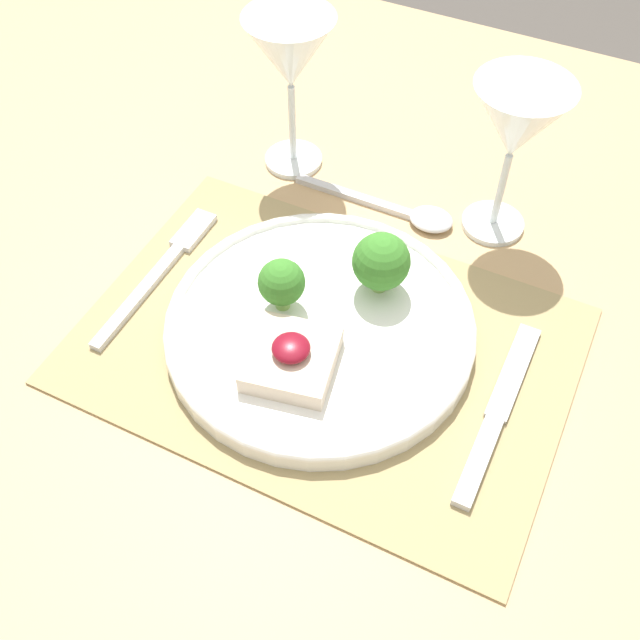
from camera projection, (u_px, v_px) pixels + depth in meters
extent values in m
plane|color=#4C4742|center=(323.00, 602.00, 1.27)|extent=(8.00, 8.00, 0.00)
cube|color=tan|center=(325.00, 356.00, 0.71)|extent=(1.48, 1.21, 0.03)
cylinder|color=tan|center=(136.00, 146.00, 1.48)|extent=(0.06, 0.06, 0.69)
cube|color=#9E895B|center=(325.00, 345.00, 0.70)|extent=(0.45, 0.31, 0.00)
cylinder|color=white|center=(320.00, 328.00, 0.70)|extent=(0.29, 0.29, 0.02)
torus|color=white|center=(320.00, 323.00, 0.69)|extent=(0.29, 0.29, 0.01)
cube|color=beige|center=(292.00, 359.00, 0.66)|extent=(0.09, 0.09, 0.02)
ellipsoid|color=maroon|center=(291.00, 348.00, 0.64)|extent=(0.03, 0.03, 0.01)
cylinder|color=#84B256|center=(379.00, 282.00, 0.71)|extent=(0.01, 0.01, 0.02)
sphere|color=#387A28|center=(381.00, 262.00, 0.69)|extent=(0.05, 0.05, 0.05)
cylinder|color=#84B256|center=(283.00, 300.00, 0.70)|extent=(0.01, 0.01, 0.02)
sphere|color=#387A28|center=(282.00, 282.00, 0.68)|extent=(0.04, 0.04, 0.04)
cube|color=silver|center=(139.00, 295.00, 0.73)|extent=(0.01, 0.14, 0.01)
cube|color=silver|center=(194.00, 230.00, 0.79)|extent=(0.02, 0.06, 0.01)
cube|color=silver|center=(478.00, 461.00, 0.62)|extent=(0.02, 0.09, 0.01)
cube|color=silver|center=(514.00, 371.00, 0.67)|extent=(0.02, 0.11, 0.00)
cube|color=silver|center=(354.00, 197.00, 0.82)|extent=(0.14, 0.01, 0.01)
ellipsoid|color=silver|center=(431.00, 219.00, 0.80)|extent=(0.05, 0.04, 0.01)
cylinder|color=white|center=(493.00, 223.00, 0.80)|extent=(0.07, 0.07, 0.01)
cylinder|color=white|center=(501.00, 190.00, 0.76)|extent=(0.01, 0.01, 0.09)
cone|color=white|center=(518.00, 122.00, 0.70)|extent=(0.10, 0.10, 0.08)
cylinder|color=white|center=(294.00, 159.00, 0.87)|extent=(0.07, 0.07, 0.01)
cylinder|color=white|center=(292.00, 124.00, 0.83)|extent=(0.01, 0.01, 0.09)
cone|color=white|center=(290.00, 53.00, 0.76)|extent=(0.10, 0.10, 0.08)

